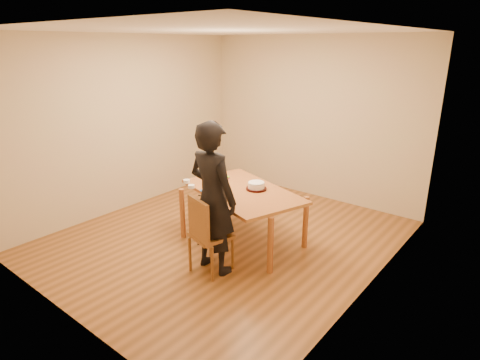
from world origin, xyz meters
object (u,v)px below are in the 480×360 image
Objects in this scene: dining_chair at (211,235)px; cake at (256,185)px; cake_plate at (256,189)px; person at (213,198)px; dining_table at (242,191)px.

dining_chair is 1.92× the size of cake.
cake_plate is 0.04m from cake.
person reaches higher than dining_chair.
person is (0.15, -0.73, 0.16)m from dining_table.
cake_plate reaches higher than dining_chair.
cake is (-0.02, 0.90, 0.36)m from dining_chair.
person reaches higher than cake_plate.
cake_plate is 1.25× the size of cake.
person reaches higher than cake.
person is (0.00, 0.05, 0.44)m from dining_chair.
dining_table is 3.91× the size of dining_chair.
cake is at bearing 63.84° from dining_table.
cake reaches higher than cake_plate.
cake reaches higher than dining_chair.
cake is 0.12× the size of person.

